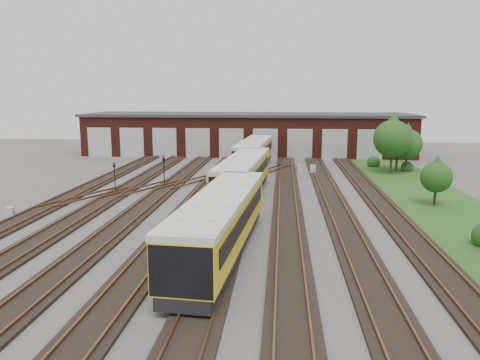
{
  "coord_description": "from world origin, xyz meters",
  "views": [
    {
      "loc": [
        5.47,
        -34.18,
        9.41
      ],
      "look_at": [
        1.85,
        5.71,
        2.0
      ],
      "focal_mm": 35.0,
      "sensor_mm": 36.0,
      "label": 1
    }
  ],
  "objects": [
    {
      "name": "signal_mast_3",
      "position": [
        2.62,
        7.47,
        1.75
      ],
      "size": [
        0.23,
        0.22,
        2.74
      ],
      "rotation": [
        0.0,
        0.0,
        0.09
      ],
      "color": "black",
      "rests_on": "ground"
    },
    {
      "name": "signal_mast_1",
      "position": [
        -6.77,
        13.0,
        2.0
      ],
      "size": [
        0.3,
        0.29,
        3.09
      ],
      "rotation": [
        0.0,
        0.0,
        0.23
      ],
      "color": "black",
      "rests_on": "ground"
    },
    {
      "name": "bush_2",
      "position": [
        20.81,
        24.22,
        0.74
      ],
      "size": [
        1.47,
        1.47,
        1.47
      ],
      "primitive_type": "sphere",
      "color": "#1A4413",
      "rests_on": "ground"
    },
    {
      "name": "relay_cabinet_4",
      "position": [
        7.52,
        21.67,
        0.52
      ],
      "size": [
        0.78,
        0.72,
        1.05
      ],
      "primitive_type": "cube",
      "rotation": [
        0.0,
        0.0,
        0.39
      ],
      "color": "#B2B4B8",
      "rests_on": "ground"
    },
    {
      "name": "signal_mast_2",
      "position": [
        1.46,
        6.19,
        1.8
      ],
      "size": [
        0.28,
        0.27,
        2.78
      ],
      "rotation": [
        0.0,
        0.0,
        -0.42
      ],
      "color": "black",
      "rests_on": "ground"
    },
    {
      "name": "bush_1",
      "position": [
        17.38,
        27.46,
        0.84
      ],
      "size": [
        1.68,
        1.68,
        1.68
      ],
      "primitive_type": "sphere",
      "color": "#1A4413",
      "rests_on": "ground"
    },
    {
      "name": "signal_mast_0",
      "position": [
        -10.55,
        8.81,
        1.84
      ],
      "size": [
        0.22,
        0.2,
        2.91
      ],
      "rotation": [
        0.0,
        0.0,
        0.01
      ],
      "color": "black",
      "rests_on": "ground"
    },
    {
      "name": "track_network",
      "position": [
        -0.17,
        0.59,
        0.11
      ],
      "size": [
        30.4,
        70.0,
        0.33
      ],
      "color": "black",
      "rests_on": "ground"
    },
    {
      "name": "tree_2",
      "position": [
        20.51,
        23.71,
        3.86
      ],
      "size": [
        3.62,
        3.62,
        6.0
      ],
      "color": "#302615",
      "rests_on": "ground"
    },
    {
      "name": "grass_verge",
      "position": [
        19.0,
        10.0,
        0.03
      ],
      "size": [
        8.0,
        55.0,
        0.05
      ],
      "primitive_type": "cube",
      "color": "#1B4517",
      "rests_on": "ground"
    },
    {
      "name": "ground",
      "position": [
        0.0,
        0.0,
        0.0
      ],
      "size": [
        120.0,
        120.0,
        0.0
      ],
      "primitive_type": "plane",
      "color": "#494644",
      "rests_on": "ground"
    },
    {
      "name": "tree_0",
      "position": [
        18.42,
        22.26,
        4.72
      ],
      "size": [
        4.44,
        4.44,
        7.35
      ],
      "color": "#302615",
      "rests_on": "ground"
    },
    {
      "name": "tree_3",
      "position": [
        18.48,
        5.97,
        2.8
      ],
      "size": [
        2.63,
        2.63,
        4.36
      ],
      "color": "#302615",
      "rests_on": "ground"
    },
    {
      "name": "relay_cabinet_2",
      "position": [
        -2.03,
        -1.67,
        0.46
      ],
      "size": [
        0.6,
        0.51,
        0.92
      ],
      "primitive_type": "cube",
      "rotation": [
        0.0,
        0.0,
        0.1
      ],
      "color": "#B2B4B8",
      "rests_on": "ground"
    },
    {
      "name": "metro_train",
      "position": [
        2.0,
        7.82,
        2.05
      ],
      "size": [
        4.14,
        48.45,
        3.36
      ],
      "rotation": [
        0.0,
        0.0,
        -0.07
      ],
      "color": "black",
      "rests_on": "ground"
    },
    {
      "name": "relay_cabinet_0",
      "position": [
        -15.0,
        -1.53,
        0.48
      ],
      "size": [
        0.64,
        0.55,
        0.95
      ],
      "primitive_type": "cube",
      "rotation": [
        0.0,
        0.0,
        0.15
      ],
      "color": "#B2B4B8",
      "rests_on": "ground"
    },
    {
      "name": "relay_cabinet_3",
      "position": [
        9.15,
        21.23,
        0.54
      ],
      "size": [
        0.7,
        0.61,
        1.08
      ],
      "primitive_type": "cube",
      "rotation": [
        0.0,
        0.0,
        -0.11
      ],
      "color": "#B2B4B8",
      "rests_on": "ground"
    },
    {
      "name": "maintenance_shed",
      "position": [
        -0.01,
        39.97,
        3.2
      ],
      "size": [
        51.0,
        12.5,
        6.35
      ],
      "color": "#4D1A13",
      "rests_on": "ground"
    },
    {
      "name": "tree_1",
      "position": [
        19.64,
        24.66,
        3.82
      ],
      "size": [
        3.59,
        3.59,
        5.95
      ],
      "color": "#302615",
      "rests_on": "ground"
    },
    {
      "name": "relay_cabinet_1",
      "position": [
        -2.08,
        13.67,
        0.49
      ],
      "size": [
        0.72,
        0.66,
        0.98
      ],
      "primitive_type": "cube",
      "rotation": [
        0.0,
        0.0,
        -0.36
      ],
      "color": "#B2B4B8",
      "rests_on": "ground"
    }
  ]
}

